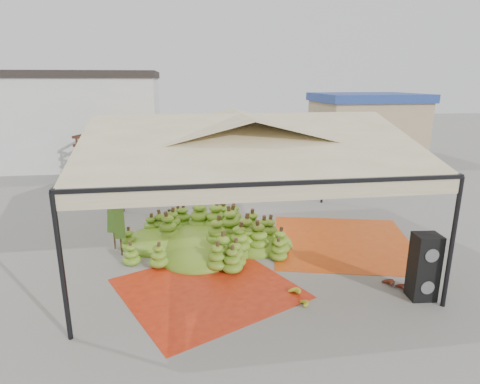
{
  "coord_description": "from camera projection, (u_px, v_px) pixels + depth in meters",
  "views": [
    {
      "loc": [
        -1.71,
        -11.24,
        4.91
      ],
      "look_at": [
        0.2,
        1.5,
        1.3
      ],
      "focal_mm": 30.0,
      "sensor_mm": 36.0,
      "label": 1
    }
  ],
  "objects": [
    {
      "name": "speaker_stack",
      "position": [
        424.0,
        267.0,
        9.17
      ],
      "size": [
        0.61,
        0.54,
        1.57
      ],
      "rotation": [
        0.0,
        0.0,
        -0.08
      ],
      "color": "black",
      "rests_on": "ground"
    },
    {
      "name": "hand_red_b",
      "position": [
        399.0,
        286.0,
        9.68
      ],
      "size": [
        0.47,
        0.41,
        0.2
      ],
      "primitive_type": "ellipsoid",
      "rotation": [
        0.0,
        0.0,
        0.14
      ],
      "color": "#5D1815",
      "rests_on": "ground"
    },
    {
      "name": "ground",
      "position": [
        241.0,
        246.0,
        12.27
      ],
      "size": [
        90.0,
        90.0,
        0.0
      ],
      "primitive_type": "plane",
      "color": "slate",
      "rests_on": "ground"
    },
    {
      "name": "hand_red_a",
      "position": [
        386.0,
        282.0,
        9.87
      ],
      "size": [
        0.55,
        0.48,
        0.23
      ],
      "primitive_type": "ellipsoid",
      "rotation": [
        0.0,
        0.0,
        0.14
      ],
      "color": "#602215",
      "rests_on": "ground"
    },
    {
      "name": "tarp_left",
      "position": [
        208.0,
        288.0,
        9.78
      ],
      "size": [
        4.99,
        4.9,
        0.01
      ],
      "primitive_type": "cube",
      "rotation": [
        0.0,
        0.0,
        0.45
      ],
      "color": "red",
      "rests_on": "ground"
    },
    {
      "name": "hand_yellow_b",
      "position": [
        293.0,
        291.0,
        9.44
      ],
      "size": [
        0.61,
        0.58,
        0.21
      ],
      "primitive_type": "ellipsoid",
      "rotation": [
        0.0,
        0.0,
        0.59
      ],
      "color": "gold",
      "rests_on": "ground"
    },
    {
      "name": "hand_green",
      "position": [
        184.0,
        263.0,
        10.87
      ],
      "size": [
        0.57,
        0.5,
        0.22
      ],
      "primitive_type": "ellipsoid",
      "rotation": [
        0.0,
        0.0,
        -0.23
      ],
      "color": "#54851B",
      "rests_on": "ground"
    },
    {
      "name": "tarp_right",
      "position": [
        343.0,
        242.0,
        12.58
      ],
      "size": [
        5.15,
        5.3,
        0.01
      ],
      "primitive_type": "cube",
      "rotation": [
        0.0,
        0.0,
        -0.25
      ],
      "color": "#C95213",
      "rests_on": "ground"
    },
    {
      "name": "banana_leaves",
      "position": [
        116.0,
        254.0,
        11.7
      ],
      "size": [
        0.96,
        1.36,
        3.7
      ],
      "primitive_type": null,
      "color": "#3B6F1D",
      "rests_on": "ground"
    },
    {
      "name": "building_white",
      "position": [
        36.0,
        119.0,
        23.45
      ],
      "size": [
        14.3,
        6.3,
        5.4
      ],
      "color": "silver",
      "rests_on": "ground"
    },
    {
      "name": "vendor",
      "position": [
        273.0,
        177.0,
        17.5
      ],
      "size": [
        0.64,
        0.46,
        1.63
      ],
      "primitive_type": "imported",
      "rotation": [
        0.0,
        0.0,
        3.02
      ],
      "color": "gray",
      "rests_on": "ground"
    },
    {
      "name": "hanging_bunches",
      "position": [
        280.0,
        166.0,
        11.11
      ],
      "size": [
        1.74,
        0.24,
        0.2
      ],
      "color": "#57821B",
      "rests_on": "ground"
    },
    {
      "name": "truck_left",
      "position": [
        154.0,
        151.0,
        20.05
      ],
      "size": [
        7.25,
        4.75,
        2.36
      ],
      "rotation": [
        0.0,
        0.0,
        -0.38
      ],
      "color": "#492718",
      "rests_on": "ground"
    },
    {
      "name": "banana_heap",
      "position": [
        210.0,
        227.0,
        12.22
      ],
      "size": [
        5.57,
        4.62,
        1.17
      ],
      "primitive_type": "ellipsoid",
      "rotation": [
        0.0,
        0.0,
        -0.02
      ],
      "color": "#477F1A",
      "rests_on": "ground"
    },
    {
      "name": "canopy_tent",
      "position": [
        241.0,
        139.0,
        11.38
      ],
      "size": [
        8.1,
        8.1,
        4.0
      ],
      "color": "black",
      "rests_on": "ground"
    },
    {
      "name": "hand_yellow_a",
      "position": [
        301.0,
        303.0,
        8.98
      ],
      "size": [
        0.43,
        0.35,
        0.19
      ],
      "primitive_type": "ellipsoid",
      "rotation": [
        0.0,
        0.0,
        -0.03
      ],
      "color": "gold",
      "rests_on": "ground"
    },
    {
      "name": "building_tan",
      "position": [
        365.0,
        126.0,
        25.52
      ],
      "size": [
        6.3,
        5.3,
        4.1
      ],
      "color": "tan",
      "rests_on": "ground"
    },
    {
      "name": "truck_right",
      "position": [
        327.0,
        145.0,
        21.41
      ],
      "size": [
        7.78,
        4.3,
        2.54
      ],
      "rotation": [
        0.0,
        0.0,
        -0.26
      ],
      "color": "#52321B",
      "rests_on": "ground"
    }
  ]
}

